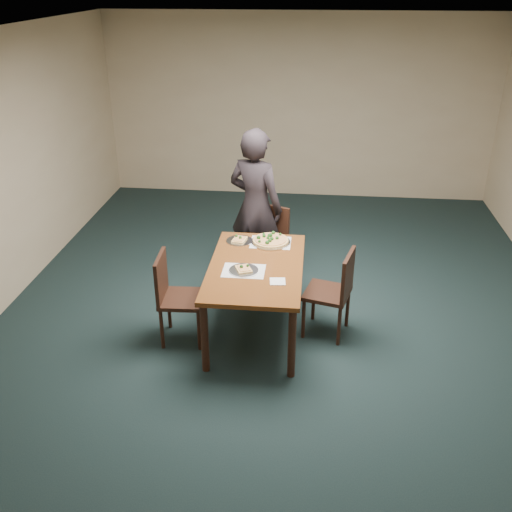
# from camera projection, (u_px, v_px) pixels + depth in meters

# --- Properties ---
(ground) EXTENTS (8.00, 8.00, 0.00)m
(ground) POSITION_uv_depth(u_px,v_px,m) (280.00, 328.00, 5.87)
(ground) COLOR black
(ground) RESTS_ON ground
(room_shell) EXTENTS (8.00, 8.00, 8.00)m
(room_shell) POSITION_uv_depth(u_px,v_px,m) (284.00, 165.00, 5.09)
(room_shell) COLOR #C6AC89
(room_shell) RESTS_ON ground
(dining_table) EXTENTS (0.90, 1.50, 0.75)m
(dining_table) POSITION_uv_depth(u_px,v_px,m) (256.00, 274.00, 5.53)
(dining_table) COLOR #592C11
(dining_table) RESTS_ON ground
(chair_far) EXTENTS (0.55, 0.55, 0.91)m
(chair_far) POSITION_uv_depth(u_px,v_px,m) (268.00, 241.00, 6.55)
(chair_far) COLOR black
(chair_far) RESTS_ON ground
(chair_left) EXTENTS (0.44, 0.44, 0.91)m
(chair_left) POSITION_uv_depth(u_px,v_px,m) (174.00, 293.00, 5.48)
(chair_left) COLOR black
(chair_left) RESTS_ON ground
(chair_right) EXTENTS (0.52, 0.52, 0.91)m
(chair_right) POSITION_uv_depth(u_px,v_px,m) (335.00, 289.00, 5.56)
(chair_right) COLOR black
(chair_right) RESTS_ON ground
(diner) EXTENTS (0.78, 0.67, 1.81)m
(diner) POSITION_uv_depth(u_px,v_px,m) (255.00, 207.00, 6.44)
(diner) COLOR black
(diner) RESTS_ON ground
(placemat_main) EXTENTS (0.42, 0.32, 0.00)m
(placemat_main) POSITION_uv_depth(u_px,v_px,m) (271.00, 242.00, 5.96)
(placemat_main) COLOR white
(placemat_main) RESTS_ON dining_table
(placemat_near) EXTENTS (0.40, 0.30, 0.00)m
(placemat_near) POSITION_uv_depth(u_px,v_px,m) (244.00, 271.00, 5.39)
(placemat_near) COLOR white
(placemat_near) RESTS_ON dining_table
(pizza_pan) EXTENTS (0.41, 0.41, 0.07)m
(pizza_pan) POSITION_uv_depth(u_px,v_px,m) (270.00, 240.00, 5.95)
(pizza_pan) COLOR silver
(pizza_pan) RESTS_ON dining_table
(slice_plate_near) EXTENTS (0.28, 0.28, 0.06)m
(slice_plate_near) POSITION_uv_depth(u_px,v_px,m) (244.00, 270.00, 5.39)
(slice_plate_near) COLOR silver
(slice_plate_near) RESTS_ON dining_table
(slice_plate_far) EXTENTS (0.28, 0.28, 0.06)m
(slice_plate_far) POSITION_uv_depth(u_px,v_px,m) (239.00, 240.00, 5.98)
(slice_plate_far) COLOR silver
(slice_plate_far) RESTS_ON dining_table
(napkin) EXTENTS (0.15, 0.15, 0.01)m
(napkin) POSITION_uv_depth(u_px,v_px,m) (278.00, 281.00, 5.20)
(napkin) COLOR white
(napkin) RESTS_ON dining_table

